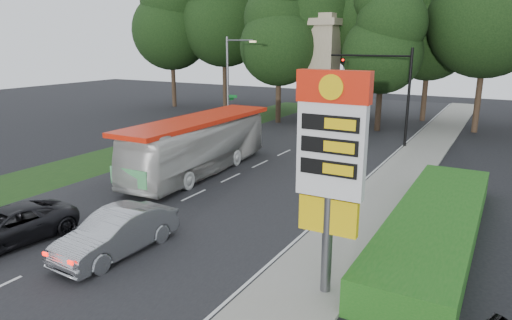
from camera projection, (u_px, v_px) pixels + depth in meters
The scene contains 19 objects.
ground at pixel (71, 253), 16.88m from camera, with size 120.00×120.00×0.00m, color black.
road_surface at pixel (240, 174), 27.00m from camera, with size 14.00×80.00×0.02m, color black.
sidewalk_right at pixel (384, 196), 22.96m from camera, with size 3.00×80.00×0.12m, color gray.
grass_verge_left at pixel (177, 139), 36.57m from camera, with size 5.00×50.00×0.02m, color #193814.
hedge at pixel (435, 224), 18.02m from camera, with size 3.00×14.00×1.20m, color #1A5416.
gas_station_pylon at pixel (331, 155), 13.08m from camera, with size 2.10×0.45×6.85m.
traffic_signal_mast at pixel (391, 83), 33.25m from camera, with size 6.10×0.35×7.20m.
streetlight_signs at pixel (230, 81), 37.64m from camera, with size 2.75×0.98×8.00m.
monument at pixel (322, 70), 41.85m from camera, with size 3.00×3.00×10.05m.
tree_far_west at pixel (170, 14), 52.46m from camera, with size 8.96×8.96×17.60m.
tree_west_mid at pixel (223, 4), 51.05m from camera, with size 9.80×9.80×19.25m.
tree_west_near at pixel (279, 19), 50.31m from camera, with size 8.40×8.40×16.50m.
tree_center_right at pixel (374, 4), 43.16m from camera, with size 9.24×9.24×18.15m.
tree_east_near at pixel (432, 19), 42.81m from camera, with size 8.12×8.12×15.95m.
tree_monument_left at pixel (279, 30), 42.00m from camera, with size 7.28×7.28×14.30m.
tree_monument_right at pixel (383, 37), 38.09m from camera, with size 6.72×6.72×13.20m.
transit_bus at pixel (199, 146), 26.94m from camera, with size 2.77×11.82×3.29m, color beige.
sedan_silver at pixel (117, 233), 16.70m from camera, with size 1.72×4.95×1.63m, color #9C9FA4.
suv_charcoal at pixel (8, 227), 17.54m from camera, with size 2.34×5.07×1.41m, color black.
Camera 1 is at (13.54, -10.12, 7.60)m, focal length 32.00 mm.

